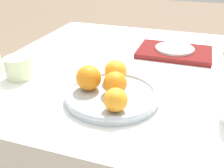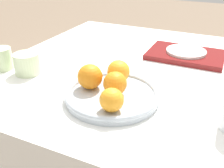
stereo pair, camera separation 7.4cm
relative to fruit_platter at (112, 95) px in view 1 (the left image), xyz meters
name	(u,v)px [view 1 (the left image)]	position (x,y,z in m)	size (l,w,h in m)	color
table	(145,149)	(0.07, 0.26, -0.40)	(1.16, 1.02, 0.78)	white
fruit_platter	(112,95)	(0.00, 0.00, 0.00)	(0.28, 0.28, 0.03)	#B2BCC6
orange_0	(116,71)	(-0.01, 0.08, 0.04)	(0.07, 0.07, 0.07)	orange
orange_1	(115,83)	(0.01, 0.00, 0.04)	(0.07, 0.07, 0.07)	orange
orange_2	(89,78)	(-0.07, 0.00, 0.04)	(0.07, 0.07, 0.07)	orange
orange_3	(116,100)	(0.04, -0.08, 0.04)	(0.06, 0.06, 0.06)	orange
serving_tray	(174,52)	(0.13, 0.43, 0.00)	(0.29, 0.20, 0.02)	maroon
side_plate	(175,49)	(0.13, 0.43, 0.01)	(0.16, 0.16, 0.01)	silver
cup_0	(19,68)	(-0.34, 0.04, 0.02)	(0.09, 0.09, 0.07)	beige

